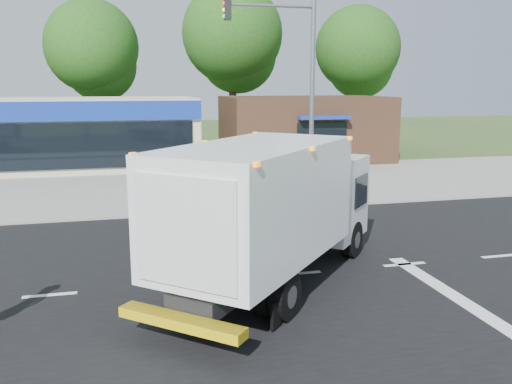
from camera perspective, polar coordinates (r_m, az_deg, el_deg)
ground at (r=14.05m, az=4.47°, el=-8.61°), size 120.00×120.00×0.00m
road_asphalt at (r=14.05m, az=4.47°, el=-8.59°), size 60.00×14.00×0.02m
sidewalk at (r=21.66m, az=-2.34°, el=-1.27°), size 60.00×2.40×0.12m
parking_apron at (r=27.27m, az=-4.79°, el=1.21°), size 60.00×9.00×0.02m
lane_markings at (r=13.35m, az=11.92°, el=-9.83°), size 55.20×7.00×0.01m
ems_box_truck at (r=12.70m, az=1.78°, el=-1.19°), size 7.09×7.57×3.52m
retail_strip_mall at (r=32.92m, az=-22.31°, el=5.66°), size 18.00×6.20×4.00m
brown_storefront at (r=34.49m, az=5.17°, el=6.66°), size 10.00×6.70×4.00m
traffic_signal_pole at (r=21.16m, az=4.27°, el=11.68°), size 3.51×0.25×8.00m
background_trees at (r=40.90m, az=-9.46°, el=14.82°), size 36.77×7.39×12.10m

